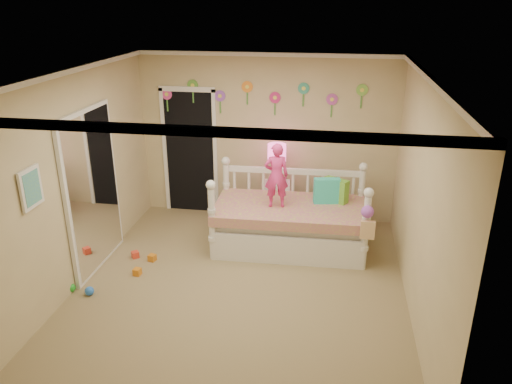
% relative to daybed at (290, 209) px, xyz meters
% --- Properties ---
extents(floor, '(4.00, 4.50, 0.01)m').
position_rel_daybed_xyz_m(floor, '(-0.49, -1.20, -0.58)').
color(floor, '#7F684C').
rests_on(floor, ground).
extents(ceiling, '(4.00, 4.50, 0.01)m').
position_rel_daybed_xyz_m(ceiling, '(-0.49, -1.20, 2.02)').
color(ceiling, white).
rests_on(ceiling, floor).
extents(back_wall, '(4.00, 0.01, 2.60)m').
position_rel_daybed_xyz_m(back_wall, '(-0.49, 1.05, 0.72)').
color(back_wall, tan).
rests_on(back_wall, floor).
extents(left_wall, '(0.01, 4.50, 2.60)m').
position_rel_daybed_xyz_m(left_wall, '(-2.49, -1.20, 0.72)').
color(left_wall, tan).
rests_on(left_wall, floor).
extents(right_wall, '(0.01, 4.50, 2.60)m').
position_rel_daybed_xyz_m(right_wall, '(1.51, -1.20, 0.72)').
color(right_wall, tan).
rests_on(right_wall, floor).
extents(crown_molding, '(4.00, 4.50, 0.06)m').
position_rel_daybed_xyz_m(crown_molding, '(-0.49, -1.20, 1.99)').
color(crown_molding, white).
rests_on(crown_molding, ceiling).
extents(daybed, '(2.16, 1.20, 1.16)m').
position_rel_daybed_xyz_m(daybed, '(0.00, 0.00, 0.00)').
color(daybed, white).
rests_on(daybed, floor).
extents(pillow_turquoise, '(0.38, 0.19, 0.36)m').
position_rel_daybed_xyz_m(pillow_turquoise, '(0.49, 0.17, 0.24)').
color(pillow_turquoise, '#26C1BD').
rests_on(pillow_turquoise, daybed).
extents(pillow_lime, '(0.37, 0.30, 0.34)m').
position_rel_daybed_xyz_m(pillow_lime, '(0.62, 0.24, 0.23)').
color(pillow_lime, '#6DB938').
rests_on(pillow_lime, daybed).
extents(child, '(0.36, 0.27, 0.91)m').
position_rel_daybed_xyz_m(child, '(-0.19, -0.07, 0.52)').
color(child, '#F43791').
rests_on(child, daybed).
extents(nightstand, '(0.45, 0.36, 0.69)m').
position_rel_daybed_xyz_m(nightstand, '(-0.28, 0.72, -0.23)').
color(nightstand, white).
rests_on(nightstand, floor).
extents(table_lamp, '(0.28, 0.28, 0.61)m').
position_rel_daybed_xyz_m(table_lamp, '(-0.28, 0.72, 0.52)').
color(table_lamp, '#DE1D5D').
rests_on(table_lamp, nightstand).
extents(closet_doorway, '(0.90, 0.04, 2.07)m').
position_rel_daybed_xyz_m(closet_doorway, '(-1.74, 1.03, 0.46)').
color(closet_doorway, black).
rests_on(closet_doorway, back_wall).
extents(flower_decals, '(3.40, 0.02, 0.50)m').
position_rel_daybed_xyz_m(flower_decals, '(-0.58, 1.04, 1.36)').
color(flower_decals, '#B2668C').
rests_on(flower_decals, back_wall).
extents(mirror_closet, '(0.07, 1.30, 2.10)m').
position_rel_daybed_xyz_m(mirror_closet, '(-2.45, -0.90, 0.47)').
color(mirror_closet, white).
rests_on(mirror_closet, left_wall).
extents(wall_picture, '(0.05, 0.34, 0.42)m').
position_rel_daybed_xyz_m(wall_picture, '(-2.46, -2.10, 0.97)').
color(wall_picture, white).
rests_on(wall_picture, left_wall).
extents(hanging_bag, '(0.20, 0.16, 0.36)m').
position_rel_daybed_xyz_m(hanging_bag, '(1.02, -0.57, 0.13)').
color(hanging_bag, beige).
rests_on(hanging_bag, daybed).
extents(toy_scatter, '(1.08, 1.45, 0.11)m').
position_rel_daybed_xyz_m(toy_scatter, '(-2.17, -1.01, -0.52)').
color(toy_scatter, '#996666').
rests_on(toy_scatter, floor).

